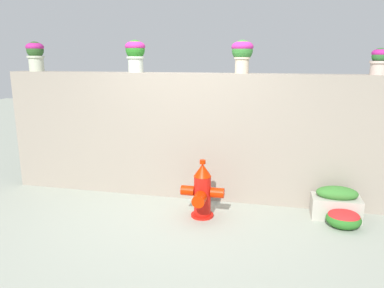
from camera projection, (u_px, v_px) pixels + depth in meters
name	position (u px, v px, depth m)	size (l,w,h in m)	color
ground_plane	(170.00, 224.00, 4.73)	(24.00, 24.00, 0.00)	#979E8F
stone_wall	(188.00, 136.00, 5.48)	(5.61, 0.30, 1.86)	gray
potted_plant_0	(35.00, 53.00, 5.73)	(0.27, 0.27, 0.45)	beige
potted_plant_1	(135.00, 52.00, 5.39)	(0.29, 0.29, 0.46)	beige
potted_plant_2	(242.00, 52.00, 5.06)	(0.30, 0.30, 0.45)	beige
potted_plant_3	(380.00, 60.00, 4.68)	(0.24, 0.24, 0.34)	beige
fire_hydrant	(202.00, 192.00, 4.85)	(0.57, 0.46, 0.78)	red
flower_bush_left	(344.00, 218.00, 4.61)	(0.43, 0.39, 0.23)	#2A6E23
planter_box	(336.00, 203.00, 4.85)	(0.62, 0.33, 0.44)	#AEA99B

